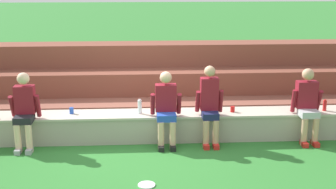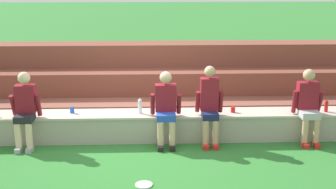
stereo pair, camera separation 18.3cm
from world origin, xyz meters
name	(u,v)px [view 2 (the right image)]	position (x,y,z in m)	size (l,w,h in m)	color
ground_plane	(142,144)	(0.00, 0.00, 0.00)	(80.00, 80.00, 0.00)	#2D752D
stone_seating_wall	(142,125)	(0.00, 0.28, 0.27)	(9.60, 0.60, 0.51)	#A8A08E
brick_bleachers	(143,87)	(0.00, 2.02, 0.57)	(11.89, 2.10, 1.47)	brown
person_left_of_center	(25,108)	(-2.04, -0.03, 0.72)	(0.52, 0.57, 1.34)	beige
person_center	(166,107)	(0.44, -0.03, 0.71)	(0.55, 0.56, 1.33)	#DBAD89
person_right_of_center	(210,104)	(1.22, 0.00, 0.75)	(0.50, 0.54, 1.42)	tan
person_far_right	(309,104)	(3.00, 0.01, 0.72)	(0.55, 0.57, 1.34)	tan
water_bottle_near_right	(326,106)	(3.42, 0.23, 0.61)	(0.07, 0.07, 0.22)	red
water_bottle_mid_left	(140,107)	(-0.03, 0.25, 0.64)	(0.07, 0.07, 0.27)	silver
plastic_cup_left_end	(233,110)	(1.68, 0.25, 0.56)	(0.08, 0.08, 0.10)	red
plastic_cup_middle	(72,110)	(-1.28, 0.32, 0.57)	(0.08, 0.08, 0.11)	blue
frisbee	(144,185)	(0.06, -1.65, 0.01)	(0.26, 0.26, 0.02)	white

